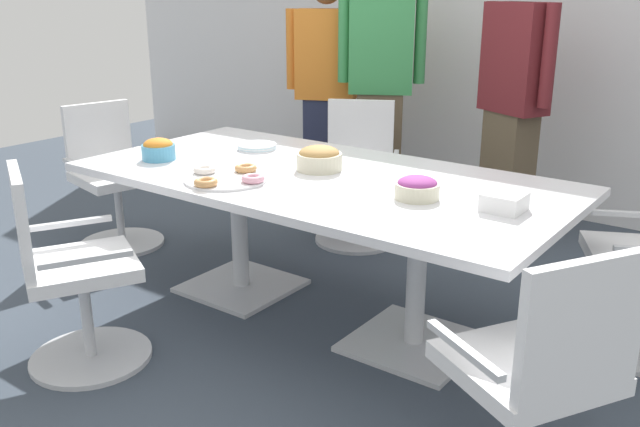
{
  "coord_description": "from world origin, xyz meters",
  "views": [
    {
      "loc": [
        1.92,
        -2.6,
        1.62
      ],
      "look_at": [
        0.0,
        0.0,
        0.55
      ],
      "focal_mm": 38.63,
      "sensor_mm": 36.0,
      "label": 1
    }
  ],
  "objects_px": {
    "person_standing_0": "(326,88)",
    "person_standing_2": "(513,99)",
    "office_chair_2": "(357,180)",
    "office_chair_4": "(69,279)",
    "conference_table": "(320,199)",
    "office_chair_3": "(113,184)",
    "napkin_pile": "(504,202)",
    "snack_bowl_candy_mix": "(417,188)",
    "donut_platter": "(227,177)",
    "person_standing_1": "(381,79)",
    "office_chair_0": "(535,390)",
    "snack_bowl_chips_orange": "(158,149)",
    "plate_stack": "(257,147)",
    "snack_bowl_cookies": "(319,158)"
  },
  "relations": [
    {
      "from": "conference_table",
      "to": "plate_stack",
      "type": "height_order",
      "value": "plate_stack"
    },
    {
      "from": "office_chair_0",
      "to": "person_standing_1",
      "type": "distance_m",
      "value": 3.08
    },
    {
      "from": "person_standing_0",
      "to": "office_chair_0",
      "type": "bearing_deg",
      "value": 112.54
    },
    {
      "from": "conference_table",
      "to": "office_chair_4",
      "type": "distance_m",
      "value": 1.21
    },
    {
      "from": "conference_table",
      "to": "office_chair_0",
      "type": "height_order",
      "value": "office_chair_0"
    },
    {
      "from": "office_chair_4",
      "to": "person_standing_1",
      "type": "relative_size",
      "value": 0.48
    },
    {
      "from": "person_standing_2",
      "to": "donut_platter",
      "type": "height_order",
      "value": "person_standing_2"
    },
    {
      "from": "office_chair_4",
      "to": "person_standing_0",
      "type": "distance_m",
      "value": 2.73
    },
    {
      "from": "donut_platter",
      "to": "conference_table",
      "type": "bearing_deg",
      "value": 50.42
    },
    {
      "from": "office_chair_4",
      "to": "snack_bowl_chips_orange",
      "type": "relative_size",
      "value": 5.22
    },
    {
      "from": "donut_platter",
      "to": "napkin_pile",
      "type": "distance_m",
      "value": 1.27
    },
    {
      "from": "office_chair_4",
      "to": "person_standing_0",
      "type": "relative_size",
      "value": 0.53
    },
    {
      "from": "office_chair_0",
      "to": "person_standing_0",
      "type": "bearing_deg",
      "value": 77.33
    },
    {
      "from": "conference_table",
      "to": "office_chair_2",
      "type": "bearing_deg",
      "value": 114.14
    },
    {
      "from": "snack_bowl_candy_mix",
      "to": "donut_platter",
      "type": "bearing_deg",
      "value": -162.11
    },
    {
      "from": "office_chair_2",
      "to": "person_standing_2",
      "type": "xyz_separation_m",
      "value": [
        0.78,
        0.61,
        0.53
      ]
    },
    {
      "from": "snack_bowl_chips_orange",
      "to": "napkin_pile",
      "type": "height_order",
      "value": "snack_bowl_chips_orange"
    },
    {
      "from": "office_chair_4",
      "to": "plate_stack",
      "type": "xyz_separation_m",
      "value": [
        -0.01,
        1.26,
        0.36
      ]
    },
    {
      "from": "office_chair_2",
      "to": "person_standing_1",
      "type": "distance_m",
      "value": 0.82
    },
    {
      "from": "conference_table",
      "to": "office_chair_4",
      "type": "height_order",
      "value": "office_chair_4"
    },
    {
      "from": "donut_platter",
      "to": "snack_bowl_candy_mix",
      "type": "bearing_deg",
      "value": 17.89
    },
    {
      "from": "person_standing_1",
      "to": "snack_bowl_candy_mix",
      "type": "distance_m",
      "value": 2.07
    },
    {
      "from": "office_chair_0",
      "to": "snack_bowl_chips_orange",
      "type": "xyz_separation_m",
      "value": [
        -2.21,
        0.42,
        0.4
      ]
    },
    {
      "from": "napkin_pile",
      "to": "snack_bowl_cookies",
      "type": "bearing_deg",
      "value": 175.31
    },
    {
      "from": "snack_bowl_candy_mix",
      "to": "plate_stack",
      "type": "xyz_separation_m",
      "value": [
        -1.18,
        0.3,
        -0.03
      ]
    },
    {
      "from": "office_chair_4",
      "to": "snack_bowl_chips_orange",
      "type": "distance_m",
      "value": 0.91
    },
    {
      "from": "office_chair_2",
      "to": "snack_bowl_candy_mix",
      "type": "distance_m",
      "value": 1.59
    },
    {
      "from": "office_chair_0",
      "to": "person_standing_0",
      "type": "xyz_separation_m",
      "value": [
        -2.46,
        2.27,
        0.49
      ]
    },
    {
      "from": "office_chair_2",
      "to": "office_chair_3",
      "type": "distance_m",
      "value": 1.59
    },
    {
      "from": "conference_table",
      "to": "snack_bowl_cookies",
      "type": "bearing_deg",
      "value": 128.92
    },
    {
      "from": "donut_platter",
      "to": "napkin_pile",
      "type": "relative_size",
      "value": 2.56
    },
    {
      "from": "office_chair_3",
      "to": "person_standing_0",
      "type": "bearing_deg",
      "value": 171.56
    },
    {
      "from": "person_standing_0",
      "to": "person_standing_2",
      "type": "bearing_deg",
      "value": 158.08
    },
    {
      "from": "office_chair_3",
      "to": "napkin_pile",
      "type": "xyz_separation_m",
      "value": [
        2.64,
        -0.06,
        0.38
      ]
    },
    {
      "from": "person_standing_2",
      "to": "snack_bowl_cookies",
      "type": "relative_size",
      "value": 7.86
    },
    {
      "from": "conference_table",
      "to": "person_standing_2",
      "type": "distance_m",
      "value": 1.72
    },
    {
      "from": "person_standing_1",
      "to": "plate_stack",
      "type": "bearing_deg",
      "value": 62.61
    },
    {
      "from": "office_chair_2",
      "to": "office_chair_4",
      "type": "height_order",
      "value": "same"
    },
    {
      "from": "donut_platter",
      "to": "plate_stack",
      "type": "relative_size",
      "value": 1.85
    },
    {
      "from": "snack_bowl_chips_orange",
      "to": "person_standing_2",
      "type": "bearing_deg",
      "value": 58.88
    },
    {
      "from": "snack_bowl_chips_orange",
      "to": "office_chair_2",
      "type": "bearing_deg",
      "value": 73.63
    },
    {
      "from": "person_standing_0",
      "to": "snack_bowl_chips_orange",
      "type": "bearing_deg",
      "value": 73.13
    },
    {
      "from": "office_chair_0",
      "to": "office_chair_3",
      "type": "height_order",
      "value": "same"
    },
    {
      "from": "plate_stack",
      "to": "person_standing_0",
      "type": "bearing_deg",
      "value": 110.52
    },
    {
      "from": "snack_bowl_cookies",
      "to": "napkin_pile",
      "type": "distance_m",
      "value": 1.0
    },
    {
      "from": "office_chair_3",
      "to": "napkin_pile",
      "type": "relative_size",
      "value": 5.77
    },
    {
      "from": "donut_platter",
      "to": "plate_stack",
      "type": "bearing_deg",
      "value": 118.92
    },
    {
      "from": "office_chair_2",
      "to": "napkin_pile",
      "type": "relative_size",
      "value": 5.77
    },
    {
      "from": "snack_bowl_candy_mix",
      "to": "plate_stack",
      "type": "height_order",
      "value": "snack_bowl_candy_mix"
    },
    {
      "from": "office_chair_4",
      "to": "donut_platter",
      "type": "relative_size",
      "value": 2.26
    }
  ]
}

